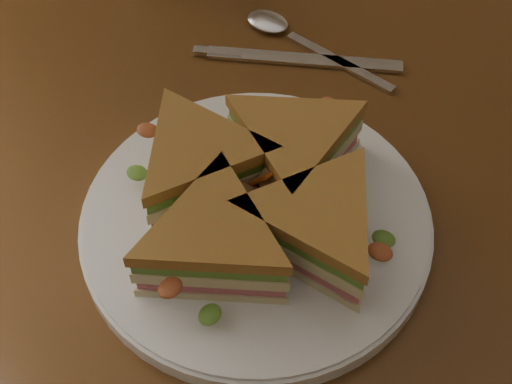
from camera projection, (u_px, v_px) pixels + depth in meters
table at (292, 239)px, 0.71m from camera, size 1.20×0.80×0.75m
plate at (256, 223)px, 0.59m from camera, size 0.29×0.29×0.02m
sandwich_wedges at (256, 196)px, 0.57m from camera, size 0.25×0.25×0.06m
crisps_mound at (256, 199)px, 0.57m from camera, size 0.09×0.09×0.05m
spoon at (284, 31)px, 0.75m from camera, size 0.18×0.03×0.01m
knife at (290, 59)px, 0.73m from camera, size 0.19×0.12×0.00m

